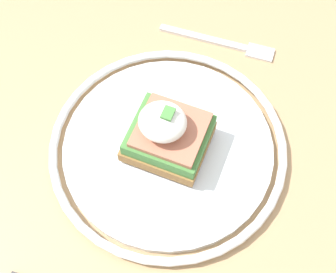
# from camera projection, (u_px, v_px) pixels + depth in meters

# --- Properties ---
(ground_plane) EXTENTS (6.00, 6.00, 0.00)m
(ground_plane) POSITION_uv_depth(u_px,v_px,m) (160.00, 265.00, 1.25)
(ground_plane) COLOR gray
(dining_table) EXTENTS (0.98, 0.89, 0.76)m
(dining_table) POSITION_uv_depth(u_px,v_px,m) (153.00, 166.00, 0.68)
(dining_table) COLOR tan
(dining_table) RESTS_ON ground_plane
(plate) EXTENTS (0.28, 0.28, 0.02)m
(plate) POSITION_uv_depth(u_px,v_px,m) (168.00, 147.00, 0.56)
(plate) COLOR silver
(plate) RESTS_ON dining_table
(sandwich) EXTENTS (0.08, 0.09, 0.07)m
(sandwich) POSITION_uv_depth(u_px,v_px,m) (168.00, 134.00, 0.53)
(sandwich) COLOR olive
(sandwich) RESTS_ON plate
(fork) EXTENTS (0.03, 0.16, 0.00)m
(fork) POSITION_uv_depth(u_px,v_px,m) (222.00, 43.00, 0.64)
(fork) COLOR silver
(fork) RESTS_ON dining_table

